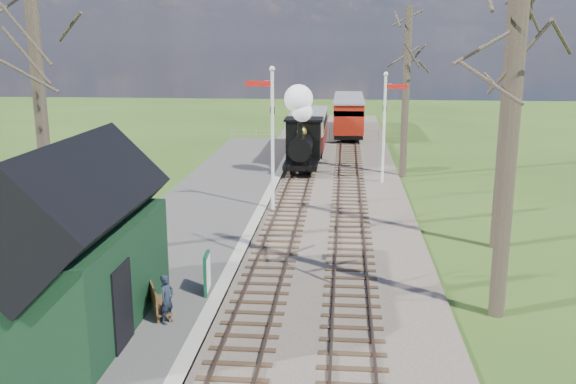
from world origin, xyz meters
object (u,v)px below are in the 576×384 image
at_px(locomotive, 302,134).
at_px(red_carriage_a, 349,118).
at_px(station_shed, 74,247).
at_px(semaphore_near, 271,129).
at_px(bench, 157,301).
at_px(semaphore_far, 386,119).
at_px(red_carriage_b, 348,110).
at_px(person, 167,299).
at_px(coach, 308,130).
at_px(sign_board, 207,273).

bearing_deg(locomotive, red_carriage_a, 78.32).
distance_m(station_shed, semaphore_near, 12.58).
distance_m(semaphore_near, bench, 11.72).
xyz_separation_m(semaphore_far, red_carriage_b, (-1.77, 20.48, -1.74)).
relative_size(red_carriage_a, person, 4.33).
height_order(station_shed, bench, station_shed).
xyz_separation_m(semaphore_near, person, (-1.34, -11.67, -2.78)).
distance_m(semaphore_near, red_carriage_b, 26.77).
distance_m(semaphore_near, locomotive, 8.50).
relative_size(coach, sign_board, 6.59).
xyz_separation_m(station_shed, coach, (4.30, 26.42, -0.65)).
height_order(semaphore_near, coach, semaphore_near).
height_order(station_shed, red_carriage_b, station_shed).
distance_m(sign_board, bench, 1.89).
relative_size(semaphore_near, semaphore_far, 1.09).
bearing_deg(semaphore_far, sign_board, -110.68).
bearing_deg(locomotive, semaphore_far, -28.17).
distance_m(locomotive, sign_board, 18.07).
height_order(semaphore_far, coach, semaphore_far).
bearing_deg(sign_board, person, -106.04).
distance_m(coach, red_carriage_b, 12.34).
bearing_deg(red_carriage_a, locomotive, -101.68).
distance_m(semaphore_far, coach, 9.64).
xyz_separation_m(semaphore_near, bench, (-1.76, -11.18, -3.05)).
bearing_deg(red_carriage_b, semaphore_far, -85.05).
relative_size(semaphore_near, bench, 4.34).
relative_size(bench, person, 1.11).
bearing_deg(station_shed, red_carriage_b, 79.84).
relative_size(sign_board, bench, 0.82).
bearing_deg(sign_board, locomotive, 85.21).
distance_m(semaphore_far, red_carriage_b, 20.63).
xyz_separation_m(semaphore_far, person, (-6.48, -17.67, -2.51)).
distance_m(red_carriage_a, bench, 32.59).
bearing_deg(person, locomotive, 13.86).
height_order(red_carriage_b, bench, red_carriage_b).
bearing_deg(red_carriage_a, bench, -99.07).
bearing_deg(station_shed, red_carriage_a, 78.19).
xyz_separation_m(station_shed, person, (2.19, 0.33, -1.42)).
bearing_deg(person, semaphore_far, -0.31).
relative_size(semaphore_far, red_carriage_a, 1.03).
distance_m(locomotive, red_carriage_b, 18.33).
bearing_deg(station_shed, person, 8.60).
distance_m(red_carriage_a, red_carriage_b, 5.50).
height_order(bench, person, person).
distance_m(semaphore_far, locomotive, 5.10).
bearing_deg(station_shed, semaphore_near, 73.62).
bearing_deg(red_carriage_a, sign_board, -97.66).
xyz_separation_m(station_shed, semaphore_far, (8.67, 18.00, 1.08)).
distance_m(station_shed, red_carriage_a, 33.71).
bearing_deg(person, semaphore_near, 13.28).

